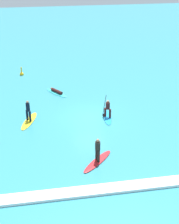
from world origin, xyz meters
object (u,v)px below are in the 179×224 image
at_px(surfer_on_yellow_board, 29,117).
at_px(surfer_on_red_board, 98,157).
at_px(surfer_on_blue_board, 107,113).
at_px(marker_buoy, 22,74).
at_px(surfer_on_teal_board, 57,92).

distance_m(surfer_on_yellow_board, surfer_on_red_board, 7.98).
bearing_deg(surfer_on_blue_board, surfer_on_yellow_board, 94.17).
relative_size(surfer_on_red_board, marker_buoy, 2.57).
relative_size(surfer_on_blue_board, surfer_on_red_board, 1.06).
height_order(surfer_on_teal_board, surfer_on_red_board, surfer_on_red_board).
distance_m(surfer_on_blue_board, marker_buoy, 13.88).
relative_size(surfer_on_yellow_board, surfer_on_red_board, 1.20).
bearing_deg(marker_buoy, surfer_on_yellow_board, -86.33).
xyz_separation_m(surfer_on_blue_board, surfer_on_teal_board, (-3.80, 5.97, -0.32)).
height_order(surfer_on_yellow_board, surfer_on_teal_board, surfer_on_yellow_board).
bearing_deg(surfer_on_teal_board, marker_buoy, -3.39).
xyz_separation_m(surfer_on_yellow_board, surfer_on_blue_board, (6.52, -0.43, 0.00)).
relative_size(surfer_on_blue_board, surfer_on_teal_board, 1.01).
bearing_deg(surfer_on_blue_board, surfer_on_teal_board, 40.39).
height_order(surfer_on_yellow_board, surfer_on_blue_board, surfer_on_blue_board).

